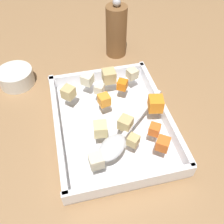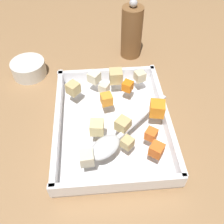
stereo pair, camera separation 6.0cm
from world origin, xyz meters
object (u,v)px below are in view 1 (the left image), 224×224
Objects in this scene: serving_spoon at (116,143)px; small_prep_bowl at (16,77)px; baking_dish at (112,124)px; pepper_mill at (116,31)px.

serving_spoon is 2.07× the size of small_prep_bowl.
baking_dish is 0.10m from serving_spoon.
pepper_mill reaches higher than small_prep_bowl.
serving_spoon is 0.39m from small_prep_bowl.
pepper_mill is at bearing -76.16° from small_prep_bowl.
small_prep_bowl is (0.32, 0.22, -0.04)m from serving_spoon.
pepper_mill is at bearing -15.77° from baking_dish.
pepper_mill reaches higher than baking_dish.
pepper_mill is at bearing 33.55° from serving_spoon.
baking_dish is 1.70× the size of serving_spoon.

